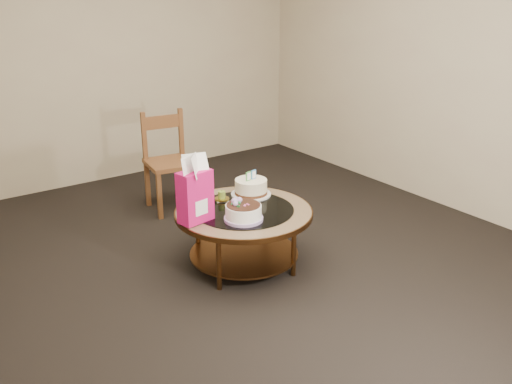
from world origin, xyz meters
TOP-DOWN VIEW (x-y plane):
  - ground at (0.00, 0.00)m, footprint 5.00×5.00m
  - room_walls at (0.00, 0.00)m, footprint 4.52×5.02m
  - coffee_table at (0.00, -0.00)m, footprint 1.02×1.02m
  - decorated_cake at (-0.11, -0.16)m, footprint 0.28×0.28m
  - cream_cake at (0.21, 0.21)m, footprint 0.31×0.31m
  - gift_bag at (-0.39, 0.02)m, footprint 0.26×0.20m
  - pillar_candle at (-0.04, 0.24)m, footprint 0.12×0.12m
  - dining_chair at (0.09, 1.36)m, footprint 0.47×0.47m

SIDE VIEW (x-z plane):
  - ground at x=0.00m, z-range 0.00..0.00m
  - coffee_table at x=0.00m, z-range 0.15..0.61m
  - dining_chair at x=0.09m, z-range 0.01..0.91m
  - pillar_candle at x=-0.04m, z-range 0.44..0.53m
  - decorated_cake at x=-0.11m, z-range 0.43..0.59m
  - cream_cake at x=0.21m, z-range 0.42..0.62m
  - gift_bag at x=-0.39m, z-range 0.46..0.93m
  - room_walls at x=0.00m, z-range 0.24..2.85m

